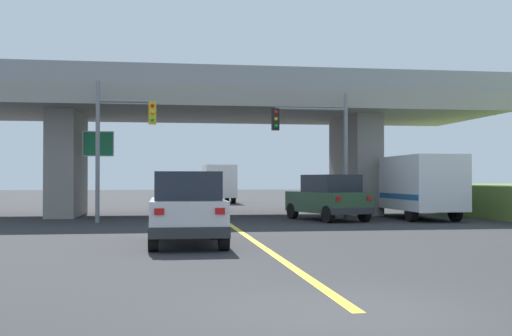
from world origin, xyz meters
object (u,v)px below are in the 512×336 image
at_px(highway_sign, 98,153).
at_px(traffic_signal_farside, 116,135).
at_px(suv_lead, 187,208).
at_px(sedan_oncoming, 200,193).
at_px(traffic_signal_nearside, 321,139).
at_px(suv_crossing, 328,197).
at_px(box_truck, 415,185).
at_px(semi_truck_distant, 218,183).

bearing_deg(highway_sign, traffic_signal_farside, -71.98).
relative_size(suv_lead, sedan_oncoming, 0.90).
height_order(sedan_oncoming, traffic_signal_nearside, traffic_signal_nearside).
bearing_deg(sedan_oncoming, highway_sign, -125.40).
xyz_separation_m(suv_crossing, box_truck, (4.30, 0.61, 0.52)).
distance_m(highway_sign, semi_truck_distant, 20.42).
xyz_separation_m(suv_lead, semi_truck_distant, (3.55, 32.11, 0.54)).
distance_m(sedan_oncoming, traffic_signal_nearside, 11.94).
bearing_deg(semi_truck_distant, traffic_signal_farside, -105.44).
xyz_separation_m(suv_crossing, traffic_signal_farside, (-9.22, -0.03, 2.68)).
bearing_deg(box_truck, traffic_signal_farside, -177.31).
xyz_separation_m(traffic_signal_farside, semi_truck_distant, (6.18, 22.36, -2.14)).
relative_size(traffic_signal_nearside, highway_sign, 1.33).
relative_size(suv_crossing, highway_sign, 1.11).
bearing_deg(sedan_oncoming, suv_crossing, -64.42).
relative_size(suv_lead, traffic_signal_nearside, 0.75).
distance_m(traffic_signal_farside, semi_truck_distant, 23.30).
height_order(suv_lead, sedan_oncoming, same).
distance_m(sedan_oncoming, semi_truck_distant, 11.88).
relative_size(box_truck, semi_truck_distant, 0.95).
height_order(suv_lead, traffic_signal_farside, traffic_signal_farside).
bearing_deg(semi_truck_distant, sedan_oncoming, -99.99).
height_order(box_truck, highway_sign, highway_sign).
bearing_deg(traffic_signal_farside, traffic_signal_nearside, 0.17).
bearing_deg(traffic_signal_nearside, box_truck, 7.47).
bearing_deg(traffic_signal_farside, semi_truck_distant, 74.56).
height_order(sedan_oncoming, traffic_signal_farside, traffic_signal_farside).
height_order(traffic_signal_nearside, highway_sign, traffic_signal_nearside).
relative_size(suv_lead, highway_sign, 1.00).
bearing_deg(highway_sign, box_truck, -10.51).
relative_size(box_truck, highway_sign, 1.61).
xyz_separation_m(suv_crossing, sedan_oncoming, (-5.10, 10.65, 0.00)).
distance_m(box_truck, traffic_signal_nearside, 5.11).
bearing_deg(sedan_oncoming, box_truck, -46.88).
distance_m(suv_crossing, semi_truck_distant, 22.55).
distance_m(traffic_signal_farside, highway_sign, 3.57).
distance_m(suv_crossing, traffic_signal_nearside, 2.60).
bearing_deg(suv_lead, highway_sign, 105.85).
bearing_deg(traffic_signal_farside, highway_sign, 108.02).
bearing_deg(traffic_signal_nearside, suv_lead, -122.61).
bearing_deg(highway_sign, suv_crossing, -17.86).
distance_m(suv_lead, traffic_signal_farside, 10.44).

